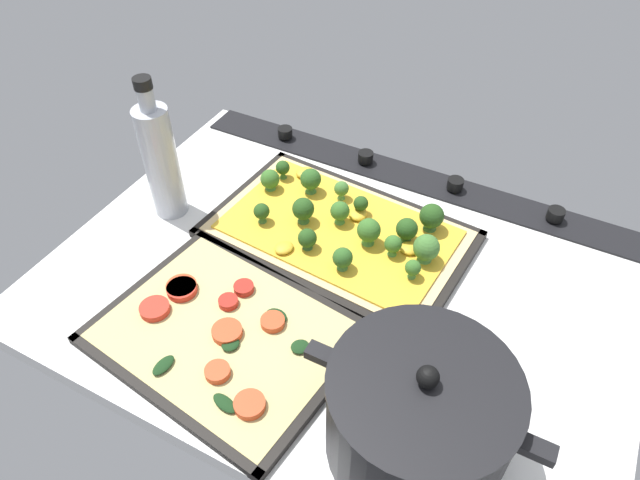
% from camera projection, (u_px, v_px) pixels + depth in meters
% --- Properties ---
extents(ground_plane, '(0.85, 0.63, 0.03)m').
position_uv_depth(ground_plane, '(339.00, 286.00, 0.87)').
color(ground_plane, white).
extents(stove_control_panel, '(0.82, 0.07, 0.03)m').
position_uv_depth(stove_control_panel, '(409.00, 175.00, 1.04)').
color(stove_control_panel, black).
rests_on(stove_control_panel, ground_plane).
extents(baking_tray_front, '(0.42, 0.29, 0.01)m').
position_uv_depth(baking_tray_front, '(338.00, 235.00, 0.93)').
color(baking_tray_front, black).
rests_on(baking_tray_front, ground_plane).
extents(broccoli_pizza, '(0.40, 0.26, 0.06)m').
position_uv_depth(broccoli_pizza, '(343.00, 227.00, 0.91)').
color(broccoli_pizza, '#D3B77F').
rests_on(broccoli_pizza, baking_tray_front).
extents(baking_tray_back, '(0.36, 0.30, 0.01)m').
position_uv_depth(baking_tray_back, '(225.00, 337.00, 0.78)').
color(baking_tray_back, black).
rests_on(baking_tray_back, ground_plane).
extents(veggie_pizza_back, '(0.34, 0.27, 0.02)m').
position_uv_depth(veggie_pizza_back, '(223.00, 332.00, 0.78)').
color(veggie_pizza_back, tan).
rests_on(veggie_pizza_back, baking_tray_back).
extents(cooking_pot, '(0.28, 0.21, 0.15)m').
position_uv_depth(cooking_pot, '(419.00, 415.00, 0.63)').
color(cooking_pot, black).
rests_on(cooking_pot, ground_plane).
extents(oil_bottle, '(0.05, 0.05, 0.24)m').
position_uv_depth(oil_bottle, '(161.00, 160.00, 0.90)').
color(oil_bottle, '#B7BCC6').
rests_on(oil_bottle, ground_plane).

